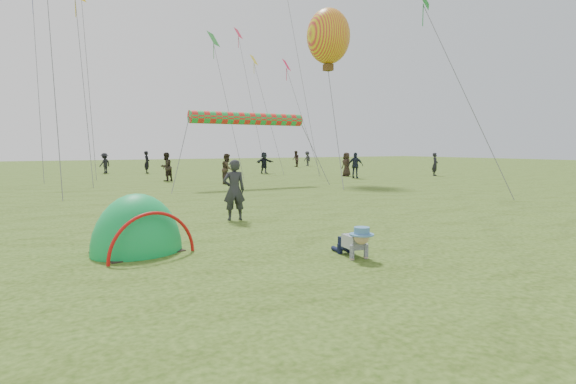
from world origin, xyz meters
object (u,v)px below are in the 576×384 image
popup_tent (138,252)px  balloon_kite (328,40)px  standing_adult (234,190)px  crawling_toddler (355,241)px

popup_tent → balloon_kite: (13.77, 13.42, 8.31)m
popup_tent → standing_adult: (3.14, 2.61, 0.85)m
balloon_kite → standing_adult: bearing=-134.5°
popup_tent → balloon_kite: size_ratio=0.64×
popup_tent → standing_adult: standing_adult is taller
standing_adult → balloon_kite: size_ratio=0.47×
crawling_toddler → standing_adult: bearing=100.7°
standing_adult → crawling_toddler: bearing=104.3°
crawling_toddler → standing_adult: (-0.27, 5.04, 0.54)m
popup_tent → standing_adult: bearing=25.9°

